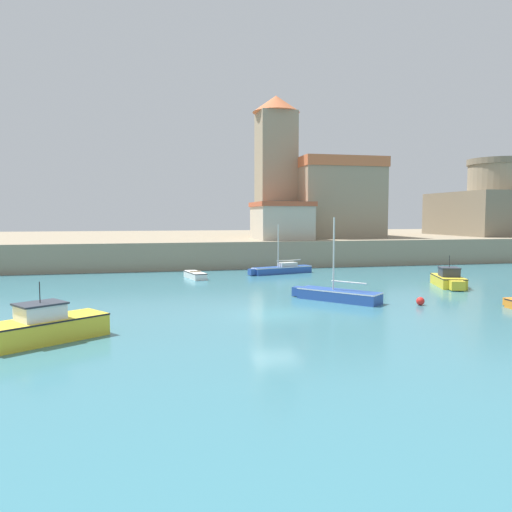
# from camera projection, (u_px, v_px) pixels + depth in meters

# --- Properties ---
(ground_plane) EXTENTS (200.00, 200.00, 0.00)m
(ground_plane) POSITION_uv_depth(u_px,v_px,m) (276.00, 314.00, 27.26)
(ground_plane) COLOR teal
(quay_seawall) EXTENTS (120.00, 40.00, 2.76)m
(quay_seawall) POSITION_uv_depth(u_px,v_px,m) (195.00, 245.00, 68.67)
(quay_seawall) COLOR gray
(quay_seawall) RESTS_ON ground
(sailboat_blue_1) EXTENTS (4.69, 5.28, 5.27)m
(sailboat_blue_1) POSITION_uv_depth(u_px,v_px,m) (337.00, 295.00, 31.52)
(sailboat_blue_1) COLOR #284C9E
(sailboat_blue_1) RESTS_ON ground
(motorboat_yellow_2) EXTENTS (2.98, 5.00, 2.38)m
(motorboat_yellow_2) POSITION_uv_depth(u_px,v_px,m) (449.00, 280.00, 37.86)
(motorboat_yellow_2) COLOR yellow
(motorboat_yellow_2) RESTS_ON ground
(dinghy_white_3) EXTENTS (1.75, 3.87, 0.63)m
(dinghy_white_3) POSITION_uv_depth(u_px,v_px,m) (195.00, 275.00, 42.93)
(dinghy_white_3) COLOR white
(dinghy_white_3) RESTS_ON ground
(sailboat_blue_4) EXTENTS (6.45, 2.83, 4.58)m
(sailboat_blue_4) POSITION_uv_depth(u_px,v_px,m) (282.00, 269.00, 46.34)
(sailboat_blue_4) COLOR #284C9E
(sailboat_blue_4) RESTS_ON ground
(motorboat_yellow_5) EXTENTS (5.60, 4.52, 2.60)m
(motorboat_yellow_5) POSITION_uv_depth(u_px,v_px,m) (42.00, 327.00, 21.20)
(motorboat_yellow_5) COLOR yellow
(motorboat_yellow_5) RESTS_ON ground
(mooring_buoy) EXTENTS (0.49, 0.49, 0.49)m
(mooring_buoy) POSITION_uv_depth(u_px,v_px,m) (420.00, 301.00, 29.99)
(mooring_buoy) COLOR red
(mooring_buoy) RESTS_ON ground
(church) EXTENTS (14.99, 16.68, 17.02)m
(church) POSITION_uv_depth(u_px,v_px,m) (315.00, 193.00, 64.02)
(church) COLOR gray
(church) RESTS_ON quay_seawall
(fortress) EXTENTS (13.86, 13.86, 10.25)m
(fortress) POSITION_uv_depth(u_px,v_px,m) (496.00, 208.00, 67.92)
(fortress) COLOR #796C57
(fortress) RESTS_ON quay_seawall
(harbor_shed_near_wharf) EXTENTS (6.04, 6.76, 4.12)m
(harbor_shed_near_wharf) POSITION_uv_depth(u_px,v_px,m) (281.00, 221.00, 55.28)
(harbor_shed_near_wharf) COLOR #BCB29E
(harbor_shed_near_wharf) RESTS_ON quay_seawall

